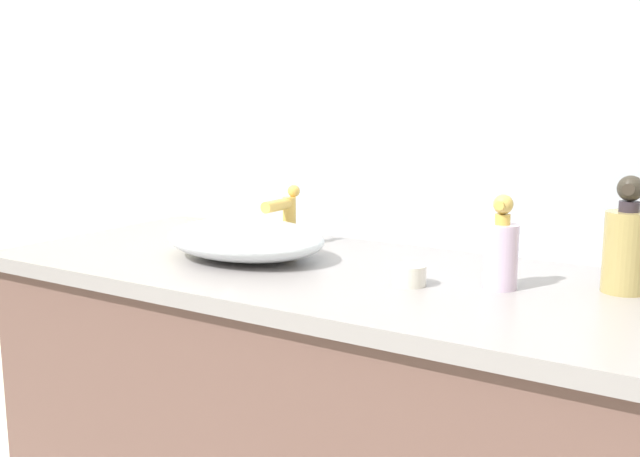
# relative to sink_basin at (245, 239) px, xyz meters

# --- Properties ---
(bathroom_wall_rear) EXTENTS (6.00, 0.06, 2.60)m
(bathroom_wall_rear) POSITION_rel_sink_basin_xyz_m (0.45, 0.36, 0.39)
(bathroom_wall_rear) COLOR silver
(bathroom_wall_rear) RESTS_ON ground
(sink_basin) EXTENTS (0.35, 0.26, 0.08)m
(sink_basin) POSITION_rel_sink_basin_xyz_m (0.00, 0.00, 0.00)
(sink_basin) COLOR silver
(sink_basin) RESTS_ON vanity_counter
(faucet) EXTENTS (0.03, 0.12, 0.14)m
(faucet) POSITION_rel_sink_basin_xyz_m (0.00, 0.15, 0.04)
(faucet) COLOR gold
(faucet) RESTS_ON vanity_counter
(soap_dispenser) EXTENTS (0.06, 0.06, 0.17)m
(soap_dispenser) POSITION_rel_sink_basin_xyz_m (0.53, 0.04, 0.03)
(soap_dispenser) COLOR silver
(soap_dispenser) RESTS_ON vanity_counter
(lotion_bottle) EXTENTS (0.07, 0.07, 0.20)m
(lotion_bottle) POSITION_rel_sink_basin_xyz_m (0.72, 0.13, 0.04)
(lotion_bottle) COLOR #A59151
(lotion_bottle) RESTS_ON vanity_counter
(candle_jar) EXTENTS (0.06, 0.06, 0.04)m
(candle_jar) POSITION_rel_sink_basin_xyz_m (0.39, -0.02, -0.02)
(candle_jar) COLOR silver
(candle_jar) RESTS_ON vanity_counter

